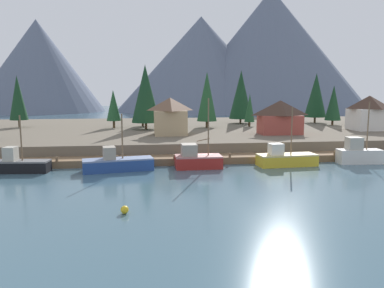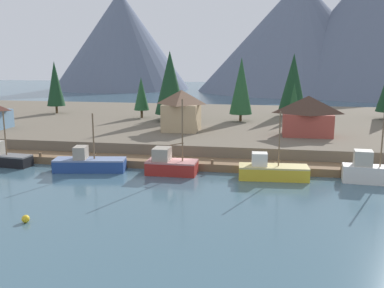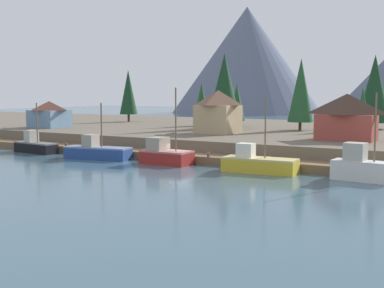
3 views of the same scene
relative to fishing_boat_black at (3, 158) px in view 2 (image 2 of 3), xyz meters
name	(u,v)px [view 2 (image 2 of 3)]	position (x,y,z in m)	size (l,w,h in m)	color
ground_plane	(204,145)	(24.48, 21.62, -1.53)	(400.00, 400.00, 1.00)	#3D5B6B
dock	(184,163)	(24.48, 3.61, -0.53)	(80.00, 4.00, 1.60)	brown
shoreline_bank	(213,125)	(24.48, 33.62, 0.22)	(400.00, 56.00, 2.50)	#665B4C
mountain_west_peak	(121,40)	(-36.93, 153.90, 22.15)	(65.90, 65.90, 46.35)	slate
mountain_central_peak	(299,35)	(47.43, 153.50, 23.80)	(90.94, 90.94, 49.65)	slate
fishing_boat_black	(3,158)	(0.00, 0.00, 0.00)	(7.91, 3.03, 7.41)	black
fishing_boat_blue	(89,163)	(12.71, -0.68, 0.00)	(9.43, 4.24, 7.54)	navy
fishing_boat_red	(170,164)	(23.39, -0.14, 0.18)	(6.31, 3.21, 9.51)	maroon
fishing_boat_yellow	(272,171)	(36.05, -0.27, -0.02)	(8.47, 3.47, 8.24)	gold
fishing_boat_white	(369,171)	(47.25, 0.13, 0.36)	(6.41, 2.78, 8.91)	silver
house_tan	(181,110)	(21.09, 18.21, 4.93)	(6.07, 5.99, 6.77)	tan
house_red	(308,115)	(41.38, 16.72, 4.67)	(7.89, 4.77, 6.25)	#9E4238
conifer_near_left	(293,82)	(40.12, 40.57, 8.55)	(5.68, 5.68, 13.00)	#4C3823
conifer_near_right	(294,100)	(40.02, 32.27, 5.65)	(2.30, 2.30, 7.39)	#4C3823
conifer_mid_left	(241,86)	(30.04, 31.09, 8.25)	(4.35, 4.35, 12.16)	#4C3823
conifer_mid_right	(174,95)	(16.05, 35.24, 5.98)	(3.30, 3.30, 8.02)	#4C3823
conifer_back_left	(55,84)	(-10.90, 36.38, 7.98)	(3.89, 3.89, 11.37)	#4C3823
conifer_back_right	(170,83)	(16.73, 28.70, 8.88)	(5.90, 5.90, 13.35)	#4C3823
conifer_centre	(141,94)	(9.85, 32.47, 6.35)	(3.08, 3.08, 8.22)	#4C3823
channel_buoy	(26,219)	(14.52, -18.61, -0.68)	(0.70, 0.70, 0.70)	gold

